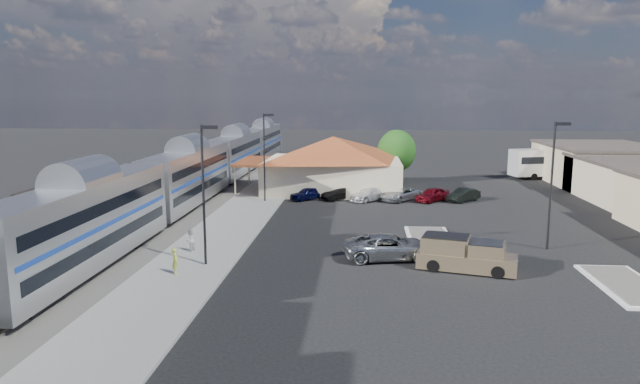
# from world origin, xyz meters

# --- Properties ---
(ground) EXTENTS (280.00, 280.00, 0.00)m
(ground) POSITION_xyz_m (0.00, 0.00, 0.00)
(ground) COLOR black
(ground) RESTS_ON ground
(railbed) EXTENTS (16.00, 100.00, 0.12)m
(railbed) POSITION_xyz_m (-21.00, 8.00, 0.06)
(railbed) COLOR #4C4944
(railbed) RESTS_ON ground
(platform) EXTENTS (5.50, 92.00, 0.18)m
(platform) POSITION_xyz_m (-12.00, 6.00, 0.09)
(platform) COLOR gray
(platform) RESTS_ON ground
(passenger_train) EXTENTS (3.00, 104.00, 5.55)m
(passenger_train) POSITION_xyz_m (-18.00, 13.48, 2.87)
(passenger_train) COLOR silver
(passenger_train) RESTS_ON ground
(freight_cars) EXTENTS (2.80, 46.00, 4.00)m
(freight_cars) POSITION_xyz_m (-24.00, 3.77, 1.93)
(freight_cars) COLOR black
(freight_cars) RESTS_ON ground
(station_depot) EXTENTS (18.35, 12.24, 6.20)m
(station_depot) POSITION_xyz_m (-4.56, 24.00, 3.13)
(station_depot) COLOR #C3AF8F
(station_depot) RESTS_ON ground
(traffic_island_south) EXTENTS (3.30, 7.50, 0.21)m
(traffic_island_south) POSITION_xyz_m (4.00, 2.00, 0.10)
(traffic_island_south) COLOR silver
(traffic_island_south) RESTS_ON ground
(traffic_island_north) EXTENTS (3.30, 7.50, 0.21)m
(traffic_island_north) POSITION_xyz_m (14.00, -8.00, 0.10)
(traffic_island_north) COLOR silver
(traffic_island_north) RESTS_ON ground
(lamp_plat_s) EXTENTS (1.08, 0.25, 9.00)m
(lamp_plat_s) POSITION_xyz_m (-10.90, -6.00, 5.34)
(lamp_plat_s) COLOR black
(lamp_plat_s) RESTS_ON ground
(lamp_plat_n) EXTENTS (1.08, 0.25, 9.00)m
(lamp_plat_n) POSITION_xyz_m (-10.90, 16.00, 5.34)
(lamp_plat_n) COLOR black
(lamp_plat_n) RESTS_ON ground
(lamp_lot) EXTENTS (1.08, 0.25, 9.00)m
(lamp_lot) POSITION_xyz_m (12.10, 0.00, 5.34)
(lamp_lot) COLOR black
(lamp_lot) RESTS_ON ground
(tree_depot) EXTENTS (4.71, 4.71, 6.63)m
(tree_depot) POSITION_xyz_m (3.00, 30.00, 4.02)
(tree_depot) COLOR #382314
(tree_depot) RESTS_ON ground
(pickup_truck) EXTENTS (6.34, 3.71, 2.06)m
(pickup_truck) POSITION_xyz_m (5.41, -5.51, 0.98)
(pickup_truck) COLOR #99815E
(pickup_truck) RESTS_ON ground
(suv) EXTENTS (6.46, 3.76, 1.69)m
(suv) POSITION_xyz_m (0.73, -3.37, 0.85)
(suv) COLOR #909497
(suv) RESTS_ON ground
(coach_bus) EXTENTS (12.24, 5.44, 3.84)m
(coach_bus) POSITION_xyz_m (24.00, 36.00, 2.21)
(coach_bus) COLOR silver
(coach_bus) RESTS_ON ground
(person_a) EXTENTS (0.55, 0.67, 1.58)m
(person_a) POSITION_xyz_m (-12.26, -8.07, 0.97)
(person_a) COLOR #CFE046
(person_a) RESTS_ON platform
(person_b) EXTENTS (0.80, 0.90, 1.56)m
(person_b) POSITION_xyz_m (-12.90, -3.07, 0.96)
(person_b) COLOR white
(person_b) RESTS_ON platform
(parked_car_a) EXTENTS (4.06, 3.81, 1.36)m
(parked_car_a) POSITION_xyz_m (-6.78, 17.94, 0.68)
(parked_car_a) COLOR #0C0F3C
(parked_car_a) RESTS_ON ground
(parked_car_b) EXTENTS (3.79, 3.65, 1.29)m
(parked_car_b) POSITION_xyz_m (-3.58, 18.24, 0.64)
(parked_car_b) COLOR black
(parked_car_b) RESTS_ON ground
(parked_car_c) EXTENTS (4.77, 4.78, 1.39)m
(parked_car_c) POSITION_xyz_m (-0.38, 17.94, 0.70)
(parked_car_c) COLOR silver
(parked_car_c) RESTS_ON ground
(parked_car_d) EXTENTS (5.00, 5.15, 1.37)m
(parked_car_d) POSITION_xyz_m (2.82, 18.24, 0.68)
(parked_car_d) COLOR #969A9E
(parked_car_d) RESTS_ON ground
(parked_car_e) EXTENTS (4.13, 4.23, 1.44)m
(parked_car_e) POSITION_xyz_m (6.02, 17.94, 0.72)
(parked_car_e) COLOR maroon
(parked_car_e) RESTS_ON ground
(parked_car_f) EXTENTS (3.92, 3.87, 1.35)m
(parked_car_f) POSITION_xyz_m (9.22, 18.24, 0.67)
(parked_car_f) COLOR black
(parked_car_f) RESTS_ON ground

